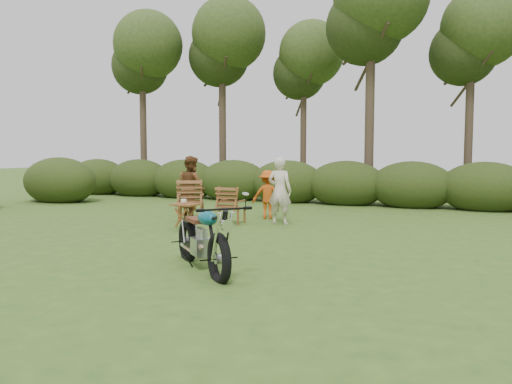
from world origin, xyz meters
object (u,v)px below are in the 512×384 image
at_px(adult_b, 192,219).
at_px(child, 268,219).
at_px(side_table, 186,217).
at_px(lawn_chair_left, 191,221).
at_px(adult_a, 280,224).
at_px(lawn_chair_right, 232,223).
at_px(cup, 184,201).
at_px(motorcycle, 202,269).

distance_m(adult_b, child, 1.89).
bearing_deg(side_table, adult_b, 116.77).
bearing_deg(lawn_chair_left, adult_a, 161.52).
distance_m(lawn_chair_left, adult_b, 0.32).
height_order(lawn_chair_right, cup, cup).
bearing_deg(adult_b, lawn_chair_right, -162.50).
bearing_deg(adult_a, adult_b, 1.31).
distance_m(side_table, adult_a, 2.23).
bearing_deg(lawn_chair_right, adult_a, -166.21).
bearing_deg(adult_a, lawn_chair_left, 8.58).
distance_m(motorcycle, cup, 3.69).
xyz_separation_m(cup, adult_b, (-0.77, 1.60, -0.61)).
relative_size(motorcycle, cup, 15.37).
xyz_separation_m(adult_a, child, (-0.61, 0.77, 0.00)).
relative_size(lawn_chair_left, child, 0.83).
height_order(lawn_chair_right, lawn_chair_left, lawn_chair_left).
distance_m(adult_a, adult_b, 2.33).
height_order(side_table, cup, cup).
distance_m(motorcycle, side_table, 3.66).
relative_size(lawn_chair_right, side_table, 1.53).
bearing_deg(lawn_chair_left, cup, 88.85).
distance_m(lawn_chair_right, adult_b, 1.30).
height_order(motorcycle, lawn_chair_right, motorcycle).
xyz_separation_m(lawn_chair_left, side_table, (0.64, -1.28, 0.28)).
relative_size(lawn_chair_left, adult_a, 0.64).
height_order(motorcycle, cup, cup).
height_order(lawn_chair_right, side_table, side_table).
bearing_deg(child, lawn_chair_right, 49.44).
relative_size(side_table, child, 0.47).
xyz_separation_m(lawn_chair_left, adult_a, (2.18, 0.30, 0.00)).
bearing_deg(side_table, lawn_chair_right, 69.41).
bearing_deg(lawn_chair_right, child, -115.14).
bearing_deg(motorcycle, cup, 168.08).
relative_size(lawn_chair_left, adult_b, 0.63).
relative_size(cup, adult_b, 0.08).
distance_m(motorcycle, child, 5.46).
height_order(lawn_chair_left, side_table, side_table).
distance_m(motorcycle, adult_a, 4.60).
bearing_deg(child, side_table, 50.67).
height_order(lawn_chair_right, adult_b, adult_b).
bearing_deg(lawn_chair_right, lawn_chair_left, -2.66).
bearing_deg(adult_b, cup, 145.93).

